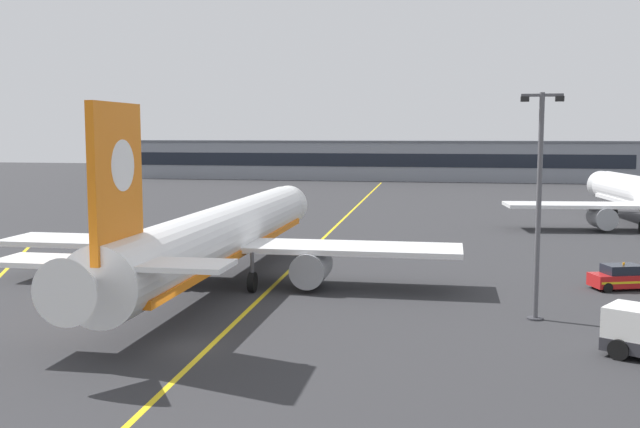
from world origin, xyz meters
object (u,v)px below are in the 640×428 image
at_px(service_car_third, 623,278).
at_px(airliner_foreground, 222,236).
at_px(apron_lamp_post, 539,202).
at_px(safety_cone_by_nose_gear, 281,244).

bearing_deg(service_car_third, airliner_foreground, -172.09).
height_order(apron_lamp_post, service_car_third, apron_lamp_post).
distance_m(service_car_third, safety_cone_by_nose_gear, 29.53).
xyz_separation_m(airliner_foreground, apron_lamp_post, (19.97, -5.62, 3.15)).
bearing_deg(service_car_third, apron_lamp_post, -124.64).
distance_m(airliner_foreground, safety_cone_by_nose_gear, 17.12).
height_order(airliner_foreground, safety_cone_by_nose_gear, airliner_foreground).
bearing_deg(airliner_foreground, safety_cone_by_nose_gear, 90.17).
xyz_separation_m(apron_lamp_post, service_car_third, (6.42, 9.29, -5.75)).
relative_size(apron_lamp_post, service_car_third, 2.73).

